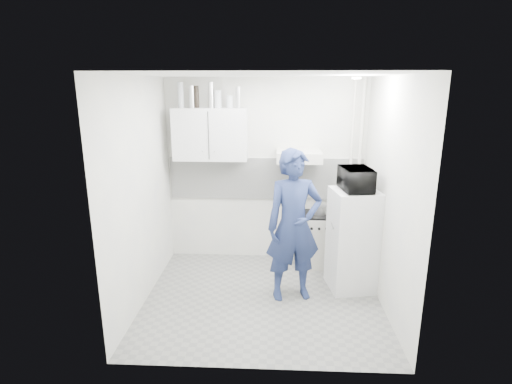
{
  "coord_description": "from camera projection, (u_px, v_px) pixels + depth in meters",
  "views": [
    {
      "loc": [
        0.13,
        -4.33,
        2.5
      ],
      "look_at": [
        -0.09,
        0.3,
        1.25
      ],
      "focal_mm": 28.0,
      "sensor_mm": 36.0,
      "label": 1
    }
  ],
  "objects": [
    {
      "name": "floor",
      "position": [
        263.0,
        298.0,
        4.83
      ],
      "size": [
        2.8,
        2.8,
        0.0
      ],
      "primitive_type": "plane",
      "color": "slate",
      "rests_on": "ground"
    },
    {
      "name": "ceiling",
      "position": [
        264.0,
        75.0,
        4.16
      ],
      "size": [
        2.8,
        2.8,
        0.0
      ],
      "primitive_type": "plane",
      "color": "white",
      "rests_on": "wall_back"
    },
    {
      "name": "wall_back",
      "position": [
        266.0,
        171.0,
        5.7
      ],
      "size": [
        2.8,
        0.0,
        2.8
      ],
      "primitive_type": "plane",
      "rotation": [
        1.57,
        0.0,
        0.0
      ],
      "color": "silver",
      "rests_on": "floor"
    },
    {
      "name": "wall_left",
      "position": [
        141.0,
        193.0,
        4.56
      ],
      "size": [
        0.0,
        2.6,
        2.6
      ],
      "primitive_type": "plane",
      "rotation": [
        1.57,
        0.0,
        1.57
      ],
      "color": "silver",
      "rests_on": "floor"
    },
    {
      "name": "wall_right",
      "position": [
        389.0,
        196.0,
        4.43
      ],
      "size": [
        0.0,
        2.6,
        2.6
      ],
      "primitive_type": "plane",
      "rotation": [
        1.57,
        0.0,
        -1.57
      ],
      "color": "silver",
      "rests_on": "floor"
    },
    {
      "name": "person",
      "position": [
        294.0,
        226.0,
        4.65
      ],
      "size": [
        0.74,
        0.57,
        1.81
      ],
      "primitive_type": "imported",
      "rotation": [
        0.0,
        0.0,
        0.23
      ],
      "color": "navy",
      "rests_on": "floor"
    },
    {
      "name": "stove",
      "position": [
        313.0,
        240.0,
        5.67
      ],
      "size": [
        0.46,
        0.46,
        0.73
      ],
      "primitive_type": "cube",
      "color": "beige",
      "rests_on": "floor"
    },
    {
      "name": "fridge",
      "position": [
        352.0,
        240.0,
        4.94
      ],
      "size": [
        0.61,
        0.61,
        1.28
      ],
      "primitive_type": "cube",
      "rotation": [
        0.0,
        0.0,
        0.16
      ],
      "color": "white",
      "rests_on": "floor"
    },
    {
      "name": "stove_top",
      "position": [
        314.0,
        214.0,
        5.57
      ],
      "size": [
        0.44,
        0.44,
        0.03
      ],
      "primitive_type": "cube",
      "color": "black",
      "rests_on": "stove"
    },
    {
      "name": "saucepan",
      "position": [
        320.0,
        209.0,
        5.56
      ],
      "size": [
        0.2,
        0.2,
        0.11
      ],
      "primitive_type": "cylinder",
      "color": "silver",
      "rests_on": "stove_top"
    },
    {
      "name": "microwave",
      "position": [
        356.0,
        179.0,
        4.74
      ],
      "size": [
        0.53,
        0.4,
        0.27
      ],
      "primitive_type": "imported",
      "rotation": [
        0.0,
        0.0,
        1.7
      ],
      "color": "black",
      "rests_on": "fridge"
    },
    {
      "name": "bottle_a",
      "position": [
        181.0,
        95.0,
        5.31
      ],
      "size": [
        0.08,
        0.08,
        0.33
      ],
      "primitive_type": "cylinder",
      "color": "#B2B7BC",
      "rests_on": "upper_cabinet"
    },
    {
      "name": "bottle_b",
      "position": [
        192.0,
        97.0,
        5.31
      ],
      "size": [
        0.07,
        0.07,
        0.29
      ],
      "primitive_type": "cylinder",
      "color": "silver",
      "rests_on": "upper_cabinet"
    },
    {
      "name": "bottle_c",
      "position": [
        196.0,
        97.0,
        5.3
      ],
      "size": [
        0.07,
        0.07,
        0.29
      ],
      "primitive_type": "cylinder",
      "color": "black",
      "rests_on": "upper_cabinet"
    },
    {
      "name": "bottle_d",
      "position": [
        211.0,
        95.0,
        5.29
      ],
      "size": [
        0.08,
        0.08,
        0.33
      ],
      "primitive_type": "cylinder",
      "color": "silver",
      "rests_on": "upper_cabinet"
    },
    {
      "name": "canister_a",
      "position": [
        218.0,
        99.0,
        5.3
      ],
      "size": [
        0.09,
        0.09,
        0.23
      ],
      "primitive_type": "cylinder",
      "color": "#B2B7BC",
      "rests_on": "upper_cabinet"
    },
    {
      "name": "canister_b",
      "position": [
        230.0,
        102.0,
        5.3
      ],
      "size": [
        0.08,
        0.08,
        0.16
      ],
      "primitive_type": "cylinder",
      "color": "#B2B7BC",
      "rests_on": "upper_cabinet"
    },
    {
      "name": "bottle_e",
      "position": [
        238.0,
        97.0,
        5.28
      ],
      "size": [
        0.07,
        0.07,
        0.27
      ],
      "primitive_type": "cylinder",
      "color": "silver",
      "rests_on": "upper_cabinet"
    },
    {
      "name": "upper_cabinet",
      "position": [
        211.0,
        134.0,
        5.42
      ],
      "size": [
        1.0,
        0.35,
        0.7
      ],
      "primitive_type": "cube",
      "color": "white",
      "rests_on": "wall_back"
    },
    {
      "name": "range_hood",
      "position": [
        299.0,
        156.0,
        5.37
      ],
      "size": [
        0.6,
        0.5,
        0.14
      ],
      "primitive_type": "cube",
      "color": "beige",
      "rests_on": "wall_back"
    },
    {
      "name": "backsplash",
      "position": [
        266.0,
        179.0,
        5.71
      ],
      "size": [
        2.74,
        0.03,
        0.6
      ],
      "primitive_type": "cube",
      "color": "white",
      "rests_on": "wall_back"
    },
    {
      "name": "pipe_a",
      "position": [
        359.0,
        174.0,
        5.56
      ],
      "size": [
        0.05,
        0.05,
        2.6
      ],
      "primitive_type": "cylinder",
      "color": "beige",
      "rests_on": "floor"
    },
    {
      "name": "pipe_b",
      "position": [
        350.0,
        174.0,
        5.57
      ],
      "size": [
        0.04,
        0.04,
        2.6
      ],
      "primitive_type": "cylinder",
      "color": "beige",
      "rests_on": "floor"
    },
    {
      "name": "ceiling_spot_fixture",
      "position": [
        356.0,
        78.0,
        4.31
      ],
      "size": [
        0.1,
        0.1,
        0.02
      ],
      "primitive_type": "cylinder",
      "color": "white",
      "rests_on": "ceiling"
    }
  ]
}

